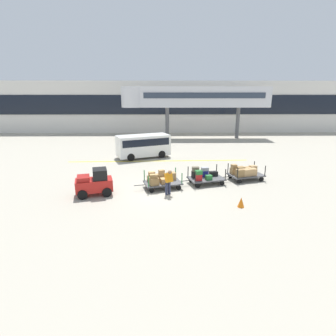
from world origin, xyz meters
name	(u,v)px	position (x,y,z in m)	size (l,w,h in m)	color
ground_plane	(157,190)	(0.00, 0.00, 0.00)	(120.00, 120.00, 0.00)	#A8A08E
apron_lead_line	(159,161)	(-0.05, 7.31, 0.00)	(15.89, 0.20, 0.01)	yellow
terminal_building	(161,107)	(0.00, 25.98, 3.79)	(62.43, 2.51, 7.56)	silver
jet_bridge	(190,97)	(3.84, 19.99, 5.29)	(19.18, 3.00, 6.64)	silver
baggage_tug	(95,183)	(-3.68, -0.83, 0.75)	(2.32, 1.69, 1.58)	red
baggage_cart_lead	(161,180)	(0.21, 0.31, 0.55)	(3.08, 1.96, 1.11)	#4C4C4F
baggage_cart_middle	(204,176)	(3.08, 1.10, 0.54)	(3.08, 1.96, 1.15)	#4C4C4F
baggage_cart_tail	(245,172)	(6.03, 1.89, 0.55)	(3.08, 1.96, 1.10)	#4C4C4F
baggage_handler	(169,181)	(0.68, -0.89, 0.87)	(0.56, 0.56, 1.56)	#2D334C
shuttle_van	(143,144)	(-1.51, 8.75, 1.23)	(5.16, 3.63, 2.10)	white
safety_cone_near	(241,202)	(4.50, -2.73, 0.28)	(0.36, 0.36, 0.55)	orange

